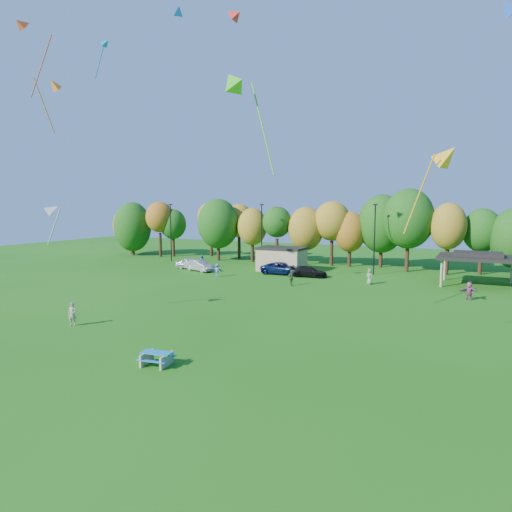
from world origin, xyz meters
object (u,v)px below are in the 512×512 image
at_px(car_d, 309,272).
at_px(car_a, 191,263).
at_px(picnic_table, 157,358).
at_px(kite_flyer, 72,314).
at_px(car_c, 282,268).
at_px(car_b, 200,266).

bearing_deg(car_d, car_a, 84.03).
relative_size(picnic_table, car_d, 0.42).
bearing_deg(car_d, kite_flyer, 157.63).
relative_size(kite_flyer, car_d, 0.39).
bearing_deg(picnic_table, car_c, 93.24).
distance_m(kite_flyer, car_a, 30.70).
bearing_deg(car_a, kite_flyer, -170.92).
bearing_deg(kite_flyer, car_a, 86.20).
xyz_separation_m(car_b, car_d, (14.98, 1.75, -0.09)).
xyz_separation_m(car_a, car_d, (17.30, 0.40, -0.10)).
relative_size(picnic_table, car_b, 0.42).
relative_size(picnic_table, car_c, 0.35).
relative_size(car_b, car_d, 1.00).
bearing_deg(kite_flyer, picnic_table, -41.19).
height_order(picnic_table, car_c, car_c).
xyz_separation_m(kite_flyer, car_d, (7.98, 29.66, -0.22)).
relative_size(car_c, car_d, 1.20).
distance_m(picnic_table, kite_flyer, 11.65).
relative_size(kite_flyer, car_a, 0.40).
bearing_deg(car_a, car_b, -128.86).
bearing_deg(car_c, kite_flyer, 168.12).
bearing_deg(car_b, car_a, 78.49).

